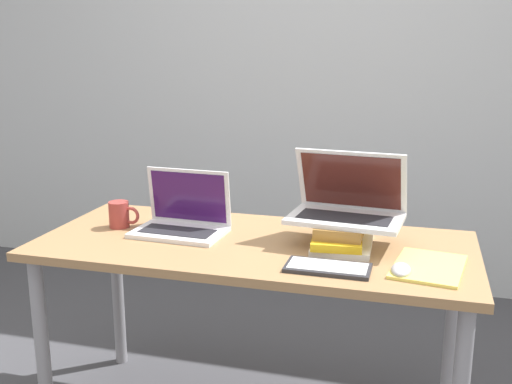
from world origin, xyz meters
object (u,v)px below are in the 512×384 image
laptop_on_books (347,206)px  mouse (401,270)px  wireless_keyboard (328,268)px  notepad (429,267)px  laptop_left (182,220)px  book_stack (341,235)px  mug (120,215)px

laptop_on_books → mouse: (0.20, -0.25, -0.12)m
wireless_keyboard → notepad: (0.30, 0.09, -0.00)m
mouse → notepad: mouse is taller
laptop_on_books → mouse: bearing=-52.1°
laptop_left → mouse: (0.79, -0.22, -0.03)m
wireless_keyboard → mouse: 0.22m
book_stack → wireless_keyboard: bearing=-91.7°
laptop_left → mouse: bearing=-15.3°
notepad → wireless_keyboard: bearing=-162.4°
book_stack → laptop_on_books: bearing=71.5°
laptop_left → wireless_keyboard: laptop_left is taller
wireless_keyboard → mouse: size_ratio=2.46×
notepad → laptop_on_books: bearing=147.3°
book_stack → laptop_left: bearing=179.4°
wireless_keyboard → mouse: bearing=5.4°
laptop_on_books → mug: bearing=-177.2°
book_stack → wireless_keyboard: book_stack is taller
laptop_left → mug: bearing=-178.7°
notepad → book_stack: bearing=154.9°
laptop_left → book_stack: size_ratio=1.16×
mouse → notepad: (0.08, 0.07, -0.01)m
laptop_left → laptop_on_books: size_ratio=0.84×
book_stack → notepad: 0.32m
laptop_left → mug: size_ratio=2.78×
wireless_keyboard → laptop_left: bearing=157.6°
laptop_left → mug: 0.25m
laptop_left → laptop_on_books: 0.60m
book_stack → mouse: bearing=-45.0°
wireless_keyboard → mug: 0.86m
mug → laptop_on_books: bearing=2.8°
book_stack → mouse: (0.21, -0.21, -0.02)m
laptop_on_books → mug: size_ratio=3.31×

